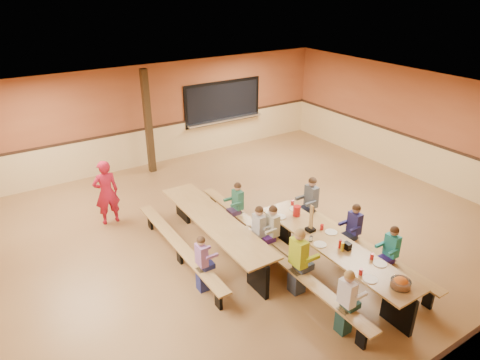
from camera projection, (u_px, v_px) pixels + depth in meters
ground at (238, 237)px, 9.49m from camera, size 12.00×12.00×0.00m
room_envelope at (238, 210)px, 9.19m from camera, size 12.04×10.04×3.02m
kitchen_pass_through at (223, 104)px, 13.89m from camera, size 2.78×0.28×1.38m
structural_post at (148, 122)px, 12.09m from camera, size 0.18×0.18×3.00m
cafeteria_table_main at (332, 253)px, 8.02m from camera, size 1.91×3.70×0.74m
cafeteria_table_second at (215, 228)px, 8.81m from camera, size 1.91×3.70×0.74m
seated_child_white_left at (346, 303)px, 6.71m from camera, size 0.35×0.29×1.17m
seated_adult_yellow at (298, 261)px, 7.57m from camera, size 0.42×0.34×1.31m
seated_child_grey_left at (259, 233)px, 8.52m from camera, size 0.35×0.29×1.18m
seated_child_teal_right at (390, 254)px, 7.90m from camera, size 0.34×0.28×1.16m
seated_child_navy_right at (353, 231)px, 8.59m from camera, size 0.36×0.29×1.19m
seated_child_char_right at (311, 204)px, 9.56m from camera, size 0.39×0.32×1.25m
seated_child_purple_sec at (202, 264)px, 7.65m from camera, size 0.33×0.27×1.12m
seated_child_green_sec at (238, 207)px, 9.52m from camera, size 0.35×0.28×1.16m
seated_child_tan_sec at (272, 233)px, 8.53m from camera, size 0.36×0.29×1.19m
standing_woman at (106, 192)px, 9.73m from camera, size 0.57×0.38×1.56m
punch_pitcher at (297, 211)px, 8.82m from camera, size 0.16×0.16×0.22m
chip_bowl at (401, 283)px, 6.79m from camera, size 0.32×0.32×0.15m
napkin_dispenser at (347, 246)px, 7.74m from camera, size 0.10×0.14×0.13m
condiment_mustard at (342, 247)px, 7.69m from camera, size 0.06×0.06×0.17m
condiment_ketchup at (340, 244)px, 7.77m from camera, size 0.06×0.06×0.17m
table_paddle at (311, 225)px, 8.27m from camera, size 0.16×0.16×0.56m
place_settings at (333, 241)px, 7.91m from camera, size 0.65×3.30×0.11m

